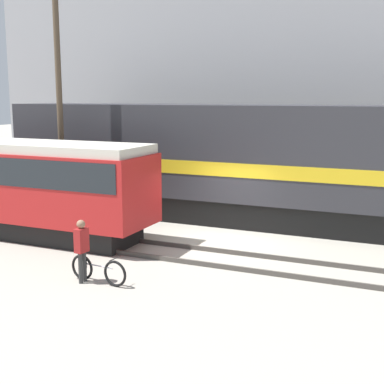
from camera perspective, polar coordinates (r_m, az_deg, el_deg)
The scene contains 9 objects.
ground_plane at distance 17.92m, azimuth 2.76°, elevation -5.36°, with size 120.00×120.00×0.00m, color #9E998C.
track_near at distance 16.25m, azimuth 0.39°, elevation -6.73°, with size 60.00×1.51×0.14m.
track_far at distance 20.74m, azimuth 5.88°, elevation -3.05°, with size 60.00×1.51×0.14m.
building_backdrop at distance 28.01m, azimuth 11.44°, elevation 14.45°, with size 32.10×6.00×13.94m.
freight_locomotive at distance 20.52m, azimuth 4.49°, elevation 3.35°, with size 18.48×3.04×5.08m.
streetcar at distance 19.32m, azimuth -17.56°, elevation 1.00°, with size 9.45×2.54×3.27m.
bicycle at distance 14.22m, azimuth -9.96°, elevation -8.22°, with size 1.77×0.44×0.75m.
person at distance 14.16m, azimuth -11.69°, elevation -5.54°, with size 0.25×0.38×1.67m.
utility_pole_left at distance 21.16m, azimuth -13.96°, elevation 9.26°, with size 0.23×0.23×9.13m.
Camera 1 is at (6.22, -16.10, 4.81)m, focal length 50.00 mm.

